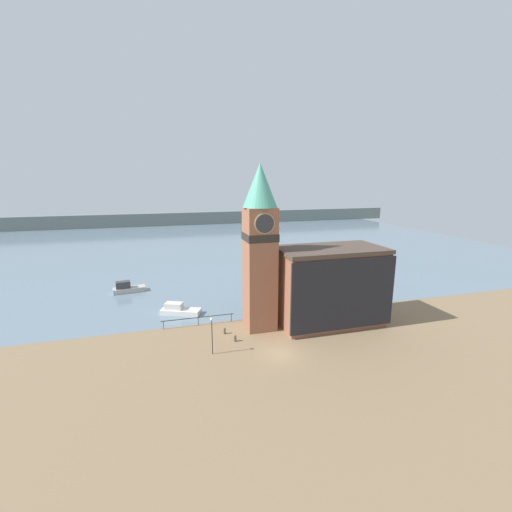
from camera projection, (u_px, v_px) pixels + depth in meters
name	position (u px, v px, depth m)	size (l,w,h in m)	color
ground_plane	(281.00, 354.00, 36.29)	(160.00, 160.00, 0.00)	#846B4C
water	(200.00, 241.00, 101.97)	(160.00, 120.00, 0.00)	slate
far_shoreline	(187.00, 219.00, 138.90)	(180.00, 3.00, 5.00)	slate
pier_railing	(198.00, 318.00, 43.26)	(9.16, 0.08, 1.09)	#333338
clock_tower	(260.00, 244.00, 40.62)	(4.05, 4.05, 20.00)	#935B42
pier_building	(330.00, 286.00, 43.40)	(13.41, 7.42, 9.85)	#935B42
boat_near	(179.00, 310.00, 47.09)	(5.69, 3.95, 1.54)	silver
boat_far	(127.00, 288.00, 56.07)	(5.20, 2.52, 1.90)	#B7B2A8
mooring_bollard_near	(235.00, 338.00, 39.07)	(0.30, 0.30, 0.77)	brown
mooring_bollard_far	(225.00, 331.00, 40.95)	(0.29, 0.29, 0.78)	brown
lamp_post	(212.00, 329.00, 35.68)	(0.32, 0.32, 4.11)	#2D2D33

